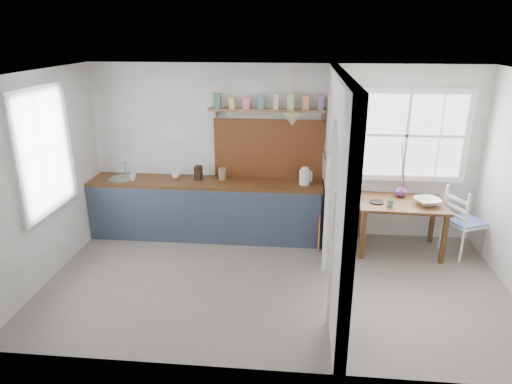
# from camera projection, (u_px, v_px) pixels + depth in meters

# --- Properties ---
(floor) EXTENTS (5.80, 3.20, 0.01)m
(floor) POSITION_uv_depth(u_px,v_px,m) (275.00, 282.00, 5.83)
(floor) COLOR slate
(floor) RESTS_ON ground
(ceiling) EXTENTS (5.80, 3.20, 0.01)m
(ceiling) POSITION_uv_depth(u_px,v_px,m) (278.00, 73.00, 4.95)
(ceiling) COLOR white
(ceiling) RESTS_ON walls
(walls) EXTENTS (5.81, 3.21, 2.60)m
(walls) POSITION_uv_depth(u_px,v_px,m) (276.00, 186.00, 5.39)
(walls) COLOR white
(walls) RESTS_ON floor
(partition) EXTENTS (0.12, 3.20, 2.60)m
(partition) POSITION_uv_depth(u_px,v_px,m) (337.00, 174.00, 5.33)
(partition) COLOR white
(partition) RESTS_ON floor
(kitchen_window) EXTENTS (0.10, 1.16, 1.50)m
(kitchen_window) POSITION_uv_depth(u_px,v_px,m) (41.00, 152.00, 5.53)
(kitchen_window) COLOR white
(kitchen_window) RESTS_ON walls
(nook_window) EXTENTS (1.76, 0.10, 1.30)m
(nook_window) POSITION_uv_depth(u_px,v_px,m) (407.00, 136.00, 6.59)
(nook_window) COLOR white
(nook_window) RESTS_ON walls
(counter) EXTENTS (3.50, 0.60, 0.90)m
(counter) POSITION_uv_depth(u_px,v_px,m) (207.00, 208.00, 7.02)
(counter) COLOR #4F2E13
(counter) RESTS_ON floor
(sink) EXTENTS (0.40, 0.40, 0.02)m
(sink) POSITION_uv_depth(u_px,v_px,m) (122.00, 179.00, 6.97)
(sink) COLOR #ACB0BA
(sink) RESTS_ON counter
(backsplash) EXTENTS (1.65, 0.03, 0.90)m
(backsplash) POSITION_uv_depth(u_px,v_px,m) (268.00, 149.00, 6.87)
(backsplash) COLOR brown
(backsplash) RESTS_ON walls
(shelf) EXTENTS (1.75, 0.20, 0.21)m
(shelf) POSITION_uv_depth(u_px,v_px,m) (268.00, 106.00, 6.57)
(shelf) COLOR #8B6243
(shelf) RESTS_ON walls
(pendant_lamp) EXTENTS (0.26, 0.26, 0.16)m
(pendant_lamp) POSITION_uv_depth(u_px,v_px,m) (292.00, 120.00, 6.26)
(pendant_lamp) COLOR beige
(pendant_lamp) RESTS_ON ceiling
(utensil_rail) EXTENTS (0.02, 0.50, 0.02)m
(utensil_rail) POSITION_uv_depth(u_px,v_px,m) (325.00, 156.00, 6.13)
(utensil_rail) COLOR #ACB0BA
(utensil_rail) RESTS_ON partition
(dining_table) EXTENTS (1.23, 0.84, 0.75)m
(dining_table) POSITION_uv_depth(u_px,v_px,m) (399.00, 226.00, 6.57)
(dining_table) COLOR #4F2E13
(dining_table) RESTS_ON floor
(chair_left) EXTENTS (0.48, 0.48, 0.91)m
(chair_left) POSITION_uv_depth(u_px,v_px,m) (343.00, 220.00, 6.59)
(chair_left) COLOR white
(chair_left) RESTS_ON floor
(chair_right) EXTENTS (0.60, 0.60, 1.00)m
(chair_right) POSITION_uv_depth(u_px,v_px,m) (466.00, 221.00, 6.42)
(chair_right) COLOR white
(chair_right) RESTS_ON floor
(kettle) EXTENTS (0.23, 0.19, 0.26)m
(kettle) POSITION_uv_depth(u_px,v_px,m) (305.00, 176.00, 6.66)
(kettle) COLOR white
(kettle) RESTS_ON counter
(mug_a) EXTENTS (0.14, 0.14, 0.10)m
(mug_a) POSITION_uv_depth(u_px,v_px,m) (133.00, 177.00, 6.87)
(mug_a) COLOR silver
(mug_a) RESTS_ON counter
(mug_b) EXTENTS (0.15, 0.15, 0.10)m
(mug_b) POSITION_uv_depth(u_px,v_px,m) (176.00, 175.00, 6.95)
(mug_b) COLOR white
(mug_b) RESTS_ON counter
(knife_block) EXTENTS (0.11, 0.14, 0.21)m
(knife_block) POSITION_uv_depth(u_px,v_px,m) (198.00, 173.00, 6.89)
(knife_block) COLOR black
(knife_block) RESTS_ON counter
(jar) EXTENTS (0.14, 0.14, 0.18)m
(jar) POSITION_uv_depth(u_px,v_px,m) (222.00, 174.00, 6.89)
(jar) COLOR olive
(jar) RESTS_ON counter
(towel_magenta) EXTENTS (0.02, 0.03, 0.61)m
(towel_magenta) POSITION_uv_depth(u_px,v_px,m) (319.00, 233.00, 6.58)
(towel_magenta) COLOR #B8166F
(towel_magenta) RESTS_ON counter
(towel_orange) EXTENTS (0.02, 0.03, 0.49)m
(towel_orange) POSITION_uv_depth(u_px,v_px,m) (319.00, 235.00, 6.57)
(towel_orange) COLOR orange
(towel_orange) RESTS_ON counter
(bowl) EXTENTS (0.43, 0.43, 0.08)m
(bowl) POSITION_uv_depth(u_px,v_px,m) (427.00, 201.00, 6.34)
(bowl) COLOR white
(bowl) RESTS_ON dining_table
(table_cup) EXTENTS (0.14, 0.14, 0.10)m
(table_cup) POSITION_uv_depth(u_px,v_px,m) (390.00, 203.00, 6.28)
(table_cup) COLOR #69A462
(table_cup) RESTS_ON dining_table
(plate) EXTENTS (0.26, 0.26, 0.02)m
(plate) POSITION_uv_depth(u_px,v_px,m) (376.00, 202.00, 6.41)
(plate) COLOR black
(plate) RESTS_ON dining_table
(vase) EXTENTS (0.20, 0.20, 0.18)m
(vase) POSITION_uv_depth(u_px,v_px,m) (401.00, 191.00, 6.62)
(vase) COLOR #5B2A62
(vase) RESTS_ON dining_table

